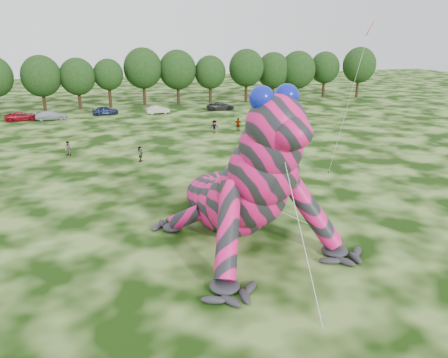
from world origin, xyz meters
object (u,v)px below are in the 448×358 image
car_6 (221,106)px  spectator_3 (238,125)px  tree_11 (178,77)px  tree_14 (273,76)px  car_5 (158,110)px  spectator_2 (214,127)px  tree_16 (324,74)px  tree_13 (246,76)px  spectator_5 (141,154)px  tree_17 (359,72)px  spectator_1 (68,149)px  tree_15 (298,75)px  tree_9 (109,83)px  inflatable_gecko (226,157)px  car_4 (105,110)px  tree_7 (42,83)px  car_7 (276,106)px  tree_10 (143,77)px  car_2 (22,116)px  tree_12 (210,79)px  flying_kite (367,39)px  tree_8 (78,84)px  car_3 (51,115)px

car_6 → spectator_3: bearing=175.4°
tree_11 → tree_14: (19.68, 0.53, -0.33)m
car_5 → car_6: bearing=-94.8°
spectator_2 → tree_16: bearing=52.6°
tree_13 → tree_14: size_ratio=1.08×
spectator_5 → tree_17: bearing=-32.2°
spectator_1 → tree_15: bearing=78.2°
tree_14 → spectator_3: (-16.63, -27.49, -3.76)m
tree_9 → tree_14: tree_14 is taller
inflatable_gecko → spectator_2: inflatable_gecko is taller
tree_14 → car_4: (-33.62, -8.78, -3.98)m
tree_11 → car_6: tree_11 is taller
tree_7 → car_6: (29.60, -7.82, -4.06)m
tree_15 → car_7: size_ratio=2.05×
car_6 → spectator_5: 33.78m
car_5 → spectator_2: spectator_2 is taller
tree_10 → inflatable_gecko: bearing=-91.5°
tree_16 → car_6: 28.22m
car_4 → car_7: (29.11, -3.42, -0.03)m
spectator_3 → car_2: bearing=-3.2°
tree_7 → car_4: size_ratio=2.25×
inflatable_gecko → spectator_3: (10.90, 29.95, -4.22)m
car_5 → spectator_5: (-6.13, -28.65, 0.18)m
car_2 → spectator_1: size_ratio=2.97×
spectator_5 → car_6: bearing=-9.4°
tree_11 → spectator_1: (-18.91, -33.71, -4.21)m
tree_13 → tree_17: tree_17 is taller
tree_7 → tree_12: tree_7 is taller
tree_11 → tree_13: bearing=-4.6°
spectator_3 → spectator_5: bearing=64.5°
flying_kite → tree_11: size_ratio=1.38×
flying_kite → tree_14: (12.83, 50.05, -7.67)m
car_5 → tree_7: bearing=59.4°
tree_8 → spectator_3: bearing=-50.7°
tree_13 → car_3: tree_13 is taller
car_2 → car_5: bearing=-100.6°
spectator_3 → spectator_1: size_ratio=1.14×
tree_17 → car_3: 61.22m
tree_8 → tree_13: bearing=0.3°
tree_10 → tree_14: bearing=0.3°
car_3 → tree_11: bearing=-64.9°
inflatable_gecko → car_4: bearing=83.5°
spectator_3 → spectator_5: spectator_3 is taller
tree_13 → tree_9: bearing=179.5°
tree_15 → tree_17: (13.47, -1.11, 0.33)m
car_5 → tree_12: bearing=-58.6°
tree_12 → spectator_1: 41.84m
car_2 → flying_kite: bearing=-151.1°
car_5 → car_3: bearing=86.1°
tree_8 → spectator_1: tree_8 is taller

